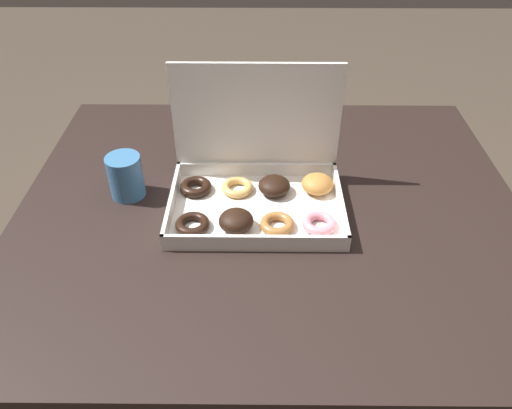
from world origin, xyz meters
The scene contains 4 objects.
ground_plane centered at (0.00, 0.00, 0.00)m, with size 8.00×8.00×0.00m, color #42382D.
dining_table centered at (0.00, 0.00, 0.68)m, with size 1.13×0.96×0.78m.
donut_box centered at (-0.03, 0.02, 0.83)m, with size 0.38×0.27×0.28m.
coffee_mug centered at (-0.32, 0.04, 0.83)m, with size 0.08×0.08×0.10m.
Camera 1 is at (-0.02, -0.88, 1.48)m, focal length 35.00 mm.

